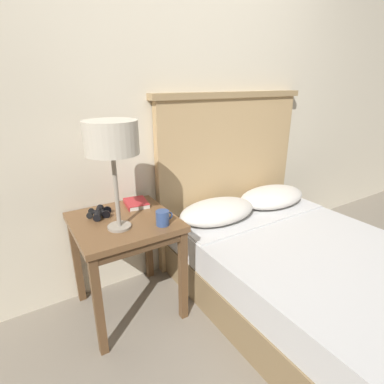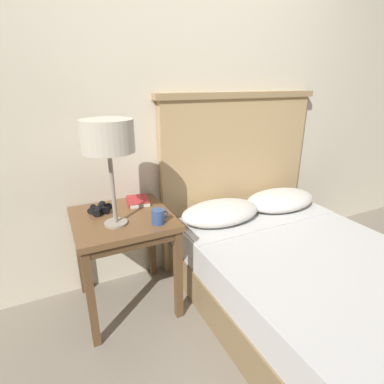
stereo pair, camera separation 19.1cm
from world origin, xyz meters
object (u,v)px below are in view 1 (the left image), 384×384
Objects in this scene: table_lamp at (111,140)px; nightstand at (125,232)px; coffee_mug at (163,218)px; binoculars_pair at (99,213)px; book_on_nightstand at (136,203)px; bed at (314,273)px.

nightstand is at bearing 59.16° from table_lamp.
table_lamp is at bearing 156.63° from coffee_mug.
binoculars_pair is at bearing 104.17° from table_lamp.
coffee_mug reaches higher than binoculars_pair.
table_lamp reaches higher than book_on_nightstand.
bed is at bearing -27.26° from table_lamp.
coffee_mug is (0.17, -0.19, 0.13)m from nightstand.
table_lamp is 0.58m from book_on_nightstand.
book_on_nightstand is (0.20, 0.26, -0.47)m from table_lamp.
nightstand is 0.28m from coffee_mug.
table_lamp is 0.51m from coffee_mug.
coffee_mug is (0.22, -0.10, -0.45)m from table_lamp.
nightstand is at bearing -47.37° from binoculars_pair.
nightstand is at bearing 147.46° from bed.
binoculars_pair is (-0.05, 0.21, -0.47)m from table_lamp.
book_on_nightstand is (-0.85, 0.80, 0.38)m from bed.
table_lamp is 3.59× the size of binoculars_pair.
bed reaches higher than table_lamp.
nightstand is 0.58m from table_lamp.
bed is at bearing -28.27° from coffee_mug.
book_on_nightstand is at bearing 93.53° from coffee_mug.
bed is 12.61× the size of binoculars_pair.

